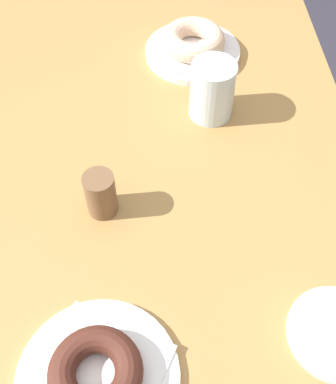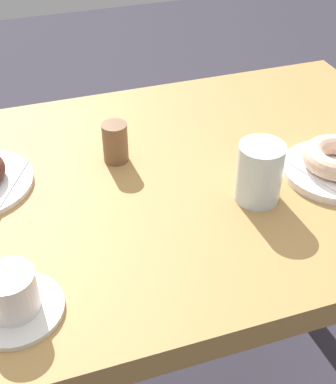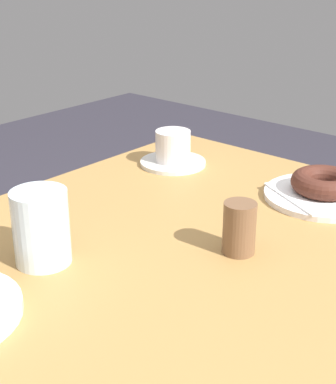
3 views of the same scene
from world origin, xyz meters
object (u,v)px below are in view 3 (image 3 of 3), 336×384
plate_chocolate_ring (323,196)px  donut_chocolate_ring (324,182)px  water_glass (41,227)px  coffee_cup (173,151)px  sugar_jar (239,228)px

plate_chocolate_ring → donut_chocolate_ring: size_ratio=1.77×
plate_chocolate_ring → donut_chocolate_ring: (0.00, 0.00, 0.03)m
water_glass → coffee_cup: water_glass is taller
donut_chocolate_ring → plate_chocolate_ring: bearing=0.0°
plate_chocolate_ring → sugar_jar: bearing=179.9°
donut_chocolate_ring → coffee_cup: 0.32m
donut_chocolate_ring → coffee_cup: bearing=97.2°
donut_chocolate_ring → water_glass: water_glass is taller
donut_chocolate_ring → sugar_jar: sugar_jar is taller
plate_chocolate_ring → water_glass: (-0.47, 0.19, 0.05)m
donut_chocolate_ring → coffee_cup: size_ratio=0.87×
plate_chocolate_ring → donut_chocolate_ring: bearing=0.0°
donut_chocolate_ring → sugar_jar: (-0.26, 0.00, 0.01)m
plate_chocolate_ring → water_glass: bearing=157.6°
water_glass → coffee_cup: size_ratio=0.80×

